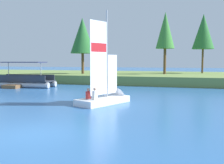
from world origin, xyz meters
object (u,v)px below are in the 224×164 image
Objects in this scene: shoreline_tree_left at (82,36)px; shoreline_tree_centre at (203,32)px; sailboat at (110,96)px; pontoon_boat at (25,81)px; shoreline_tree_midleft at (165,31)px; wooden_dock at (28,84)px.

shoreline_tree_centre is at bearing 20.51° from shoreline_tree_left.
pontoon_boat is at bearing 82.05° from sailboat.
pontoon_boat is (-13.80, -10.45, -5.99)m from shoreline_tree_midleft.
sailboat is 13.88m from pontoon_boat.
shoreline_tree_midleft is 1.22× the size of sailboat.
shoreline_tree_left is at bearing -159.49° from shoreline_tree_centre.
shoreline_tree_centre reaches higher than wooden_dock.
sailboat is at bearing -35.06° from pontoon_boat.
shoreline_tree_left is 10.06m from wooden_dock.
sailboat is (12.19, -8.55, 0.24)m from wooden_dock.
sailboat is (-6.87, -21.65, -6.37)m from shoreline_tree_centre.
pontoon_boat reaches higher than wooden_dock.
shoreline_tree_left is 16.55m from shoreline_tree_centre.
shoreline_tree_left reaches higher than sailboat.
shoreline_tree_left is at bearing 66.72° from pontoon_boat.
pontoon_boat is (0.43, -1.19, 0.48)m from wooden_dock.
shoreline_tree_midleft is 1.23× the size of pontoon_boat.
shoreline_tree_centre is at bearing 34.49° from wooden_dock.
sailboat is at bearing -96.53° from shoreline_tree_midleft.
wooden_dock is at bearing -146.96° from shoreline_tree_midleft.
sailboat reaches higher than wooden_dock.
wooden_dock is at bearing 79.04° from sailboat.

